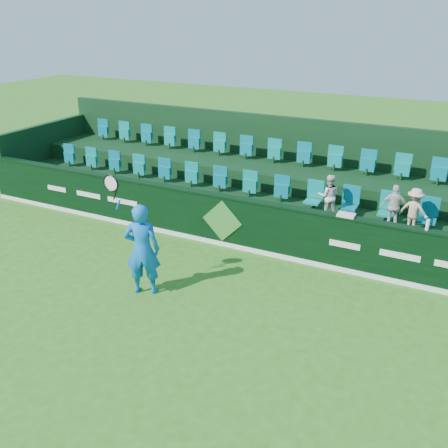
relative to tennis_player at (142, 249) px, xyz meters
The scene contains 13 objects.
ground 1.60m from the tennis_player, 67.27° to the right, with size 60.00×60.00×0.00m, color #2B6718.
sponsor_hoarding 2.92m from the tennis_player, 80.46° to the left, with size 16.00×0.25×1.35m.
stand_tier_front 4.04m from the tennis_player, 83.12° to the left, with size 16.00×2.00×0.80m, color black.
stand_tier_back 5.89m from the tennis_player, 85.34° to the left, with size 16.00×1.80×1.30m, color black.
stand_rear 6.33m from the tennis_player, 85.67° to the left, with size 16.00×4.10×2.60m.
seat_row_front 4.39m from the tennis_player, 83.75° to the left, with size 13.50×0.50×0.60m, color #066C7E.
seat_row_back 6.21m from the tennis_player, 85.57° to the left, with size 13.50×0.50×0.60m, color #066C7E.
tennis_player is the anchor object (origin of this frame).
spectator_left 4.88m from the tennis_player, 54.80° to the left, with size 0.53×0.41×1.09m, color silver.
spectator_middle 5.93m from the tennis_player, 42.25° to the left, with size 0.63×0.26×1.07m, color silver.
spectator_right 6.26m from the tennis_player, 39.53° to the left, with size 0.68×0.39×1.05m, color #C5AC8B.
towel 4.55m from the tennis_player, 39.09° to the left, with size 0.39×0.25×0.06m, color silver.
drinks_bottle 5.97m from the tennis_player, 28.74° to the left, with size 0.07×0.07×0.23m, color white.
Camera 1 is at (5.20, -6.41, 5.59)m, focal length 40.00 mm.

